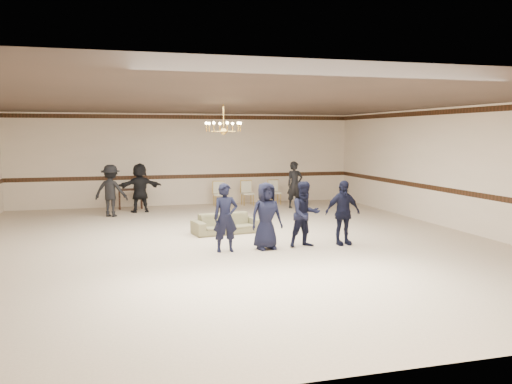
% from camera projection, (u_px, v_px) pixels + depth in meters
% --- Properties ---
extents(room, '(12.01, 14.01, 3.21)m').
position_uv_depth(room, '(233.00, 174.00, 12.17)').
color(room, beige).
rests_on(room, ground).
extents(chair_rail, '(12.00, 0.02, 0.14)m').
position_uv_depth(chair_rail, '(188.00, 177.00, 18.92)').
color(chair_rail, '#361C10').
rests_on(chair_rail, wall_back).
extents(crown_molding, '(12.00, 0.02, 0.14)m').
position_uv_depth(crown_molding, '(187.00, 117.00, 18.70)').
color(crown_molding, '#361C10').
rests_on(crown_molding, wall_back).
extents(chandelier, '(0.94, 0.94, 0.89)m').
position_uv_depth(chandelier, '(223.00, 118.00, 12.99)').
color(chandelier, gold).
rests_on(chandelier, ceiling).
extents(boy_a, '(0.54, 0.36, 1.46)m').
position_uv_depth(boy_a, '(226.00, 218.00, 11.36)').
color(boy_a, black).
rests_on(boy_a, floor).
extents(boy_b, '(0.77, 0.55, 1.46)m').
position_uv_depth(boy_b, '(266.00, 216.00, 11.61)').
color(boy_b, black).
rests_on(boy_b, floor).
extents(boy_c, '(0.77, 0.63, 1.46)m').
position_uv_depth(boy_c, '(305.00, 214.00, 11.85)').
color(boy_c, black).
rests_on(boy_c, floor).
extents(boy_d, '(0.88, 0.41, 1.46)m').
position_uv_depth(boy_d, '(343.00, 213.00, 12.09)').
color(boy_d, black).
rests_on(boy_d, floor).
extents(settee, '(1.79, 0.93, 0.50)m').
position_uv_depth(settee, '(227.00, 223.00, 13.52)').
color(settee, brown).
rests_on(settee, floor).
extents(adult_left, '(1.16, 0.93, 1.57)m').
position_uv_depth(adult_left, '(111.00, 191.00, 16.21)').
color(adult_left, black).
rests_on(adult_left, floor).
extents(adult_mid, '(1.51, 0.66, 1.57)m').
position_uv_depth(adult_mid, '(140.00, 188.00, 17.12)').
color(adult_mid, black).
rests_on(adult_mid, floor).
extents(adult_right, '(0.62, 0.45, 1.57)m').
position_uv_depth(adult_right, '(295.00, 185.00, 18.11)').
color(adult_right, black).
rests_on(adult_right, floor).
extents(banquet_chair_left, '(0.45, 0.45, 0.85)m').
position_uv_depth(banquet_chair_left, '(220.00, 194.00, 18.56)').
color(banquet_chair_left, beige).
rests_on(banquet_chair_left, floor).
extents(banquet_chair_mid, '(0.42, 0.42, 0.85)m').
position_uv_depth(banquet_chair_mid, '(248.00, 193.00, 18.83)').
color(banquet_chair_mid, beige).
rests_on(banquet_chair_mid, floor).
extents(banquet_chair_right, '(0.43, 0.43, 0.85)m').
position_uv_depth(banquet_chair_right, '(275.00, 192.00, 19.10)').
color(banquet_chair_right, beige).
rests_on(banquet_chair_right, floor).
extents(console_table, '(0.83, 0.40, 0.68)m').
position_uv_depth(console_table, '(130.00, 199.00, 17.96)').
color(console_table, black).
rests_on(console_table, floor).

